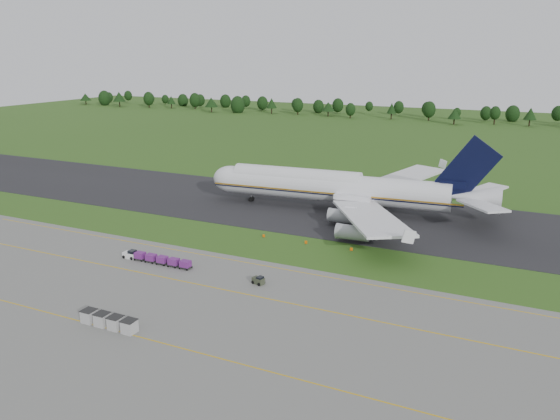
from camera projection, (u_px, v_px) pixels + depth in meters
The scene contains 10 objects.
ground at pixel (253, 243), 109.63m from camera, with size 600.00×600.00×0.00m, color #2A4E17.
apron at pixel (145, 313), 80.05m from camera, with size 300.00×52.00×0.06m, color #63635F.
taxiway at pixel (307, 208), 133.98m from camera, with size 300.00×40.00×0.08m, color black.
apron_markings at pixel (174, 295), 86.15m from camera, with size 300.00×30.20×0.01m.
tree_line at pixel (402, 110), 307.23m from camera, with size 523.16×21.03×11.45m.
aircraft at pixel (339, 187), 131.10m from camera, with size 70.87×68.85×19.89m.
baggage_train at pixel (155, 259), 98.95m from camera, with size 14.68×1.56×1.50m.
utility_cart at pixel (258, 281), 90.04m from camera, with size 2.20×1.64×1.08m.
uld_row at pixel (109, 321), 75.70m from camera, with size 9.07×1.87×1.84m.
edge_markers at pixel (306, 242), 109.24m from camera, with size 19.48×0.30×0.60m.
Camera 1 is at (48.82, -91.42, 36.76)m, focal length 35.00 mm.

